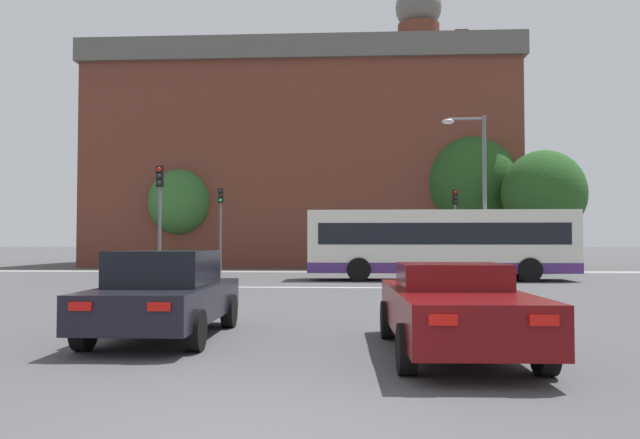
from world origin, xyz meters
TOP-DOWN VIEW (x-y plane):
  - stop_line_strip at (0.00, 17.53)m, footprint 9.41×0.30m
  - far_pavement at (0.00, 29.52)m, footprint 70.46×2.50m
  - brick_civic_building at (-2.56, 40.52)m, footprint 28.75×14.21m
  - car_saloon_left at (-2.30, 5.53)m, footprint 1.97×4.35m
  - car_roadster_right at (2.41, 4.24)m, footprint 2.01×4.79m
  - bus_crossing_lead at (4.63, 22.11)m, footprint 11.31×2.63m
  - traffic_light_near_left at (-6.38, 17.99)m, footprint 0.26×0.31m
  - traffic_light_far_left at (-6.35, 28.59)m, footprint 0.26×0.31m
  - traffic_light_far_right at (6.39, 28.85)m, footprint 0.26×0.31m
  - street_lamp_junction at (6.09, 21.20)m, footprint 1.82×0.36m
  - pedestrian_waiting at (7.24, 29.20)m, footprint 0.29×0.43m
  - tree_by_building at (-10.14, 33.98)m, footprint 3.99×3.99m
  - tree_kerbside at (11.63, 30.63)m, footprint 4.67×4.67m
  - tree_distant at (8.31, 34.66)m, footprint 5.83×5.83m

SIDE VIEW (x-z plane):
  - stop_line_strip at x=0.00m, z-range 0.00..0.01m
  - far_pavement at x=0.00m, z-range 0.00..0.01m
  - car_roadster_right at x=2.41m, z-range 0.02..1.35m
  - car_saloon_left at x=-2.30m, z-range 0.00..1.50m
  - pedestrian_waiting at x=7.24m, z-range 0.12..1.69m
  - bus_crossing_lead at x=4.63m, z-range 0.11..3.10m
  - traffic_light_far_right at x=6.39m, z-range 0.75..5.21m
  - traffic_light_near_left at x=-6.38m, z-range 0.76..5.29m
  - traffic_light_far_left at x=-6.35m, z-range 0.77..5.35m
  - tree_by_building at x=-10.14m, z-range 1.03..7.32m
  - street_lamp_junction at x=6.09m, z-range 0.76..7.73m
  - tree_kerbside at x=11.63m, z-range 0.95..7.79m
  - tree_distant at x=8.31m, z-range 1.12..9.50m
  - brick_civic_building at x=-2.56m, z-range -2.75..17.83m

